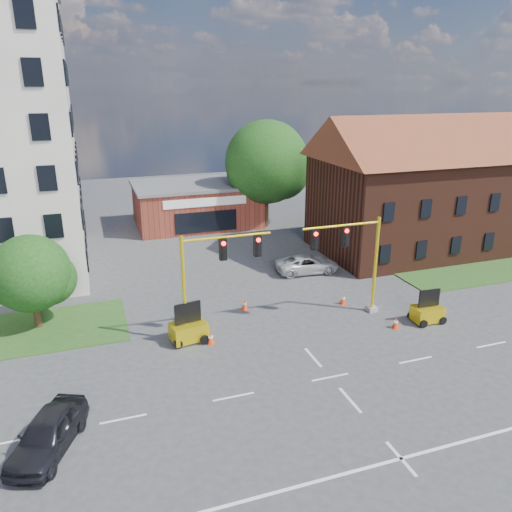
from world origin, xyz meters
name	(u,v)px	position (x,y,z in m)	size (l,w,h in m)	color
ground	(330,377)	(0.00, 0.00, 0.00)	(120.00, 120.00, 0.00)	#3F3F41
grass_verge_ne	(487,272)	(18.00, 9.00, 0.04)	(14.00, 4.00, 0.08)	#274C1C
lane_markings	(361,413)	(0.00, -3.00, 0.01)	(60.00, 36.00, 0.01)	white
brick_shop	(197,204)	(0.00, 29.98, 2.16)	(12.40, 8.40, 4.30)	maroon
townhouse_row	(437,180)	(18.00, 16.00, 5.93)	(21.00, 11.00, 11.50)	#442014
tree_large	(270,165)	(6.92, 27.08, 6.23)	(8.56, 8.15, 10.57)	#342213
tree_nw_front	(36,275)	(-13.77, 10.58, 3.30)	(4.74, 4.51, 5.71)	#342213
signal_mast_west	(213,273)	(-4.36, 6.00, 3.92)	(5.30, 0.60, 6.20)	gray
signal_mast_east	(353,256)	(4.36, 6.00, 3.92)	(5.30, 0.60, 6.20)	gray
trailer_west	(189,330)	(-5.86, 5.96, 0.70)	(2.15, 1.62, 2.23)	yellow
trailer_east	(427,312)	(8.37, 3.59, 0.63)	(1.83, 1.27, 2.02)	yellow
cone_a	(211,338)	(-4.79, 5.20, 0.34)	(0.40, 0.40, 0.70)	#FB3E0D
cone_b	(245,305)	(-1.63, 8.82, 0.34)	(0.40, 0.40, 0.70)	#FB3E0D
cone_c	(396,323)	(6.07, 3.46, 0.34)	(0.40, 0.40, 0.70)	#FB3E0D
cone_d	(343,299)	(4.77, 7.54, 0.34)	(0.40, 0.40, 0.70)	#FB3E0D
pickup_white	(307,264)	(4.97, 13.65, 0.67)	(2.23, 4.84, 1.35)	silver
sedan_dark	(48,433)	(-12.92, -1.00, 0.77)	(1.81, 4.49, 1.53)	black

